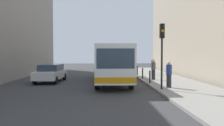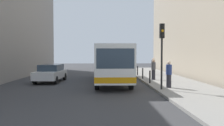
% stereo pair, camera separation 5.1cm
% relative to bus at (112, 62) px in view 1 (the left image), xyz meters
% --- Properties ---
extents(ground_plane, '(80.00, 80.00, 0.00)m').
position_rel_bus_xyz_m(ground_plane, '(-0.60, -2.34, -1.73)').
color(ground_plane, '#38383A').
extents(sidewalk, '(4.40, 40.00, 0.15)m').
position_rel_bus_xyz_m(sidewalk, '(4.80, -2.34, -1.65)').
color(sidewalk, gray).
rests_on(sidewalk, ground).
extents(bus, '(2.56, 11.03, 3.00)m').
position_rel_bus_xyz_m(bus, '(0.00, 0.00, 0.00)').
color(bus, white).
rests_on(bus, ground).
extents(car_beside_bus, '(2.08, 4.50, 1.48)m').
position_rel_bus_xyz_m(car_beside_bus, '(-5.14, 0.41, -0.94)').
color(car_beside_bus, silver).
rests_on(car_beside_bus, ground).
extents(traffic_light, '(0.28, 0.33, 4.10)m').
position_rel_bus_xyz_m(traffic_light, '(2.95, -4.95, 1.28)').
color(traffic_light, black).
rests_on(traffic_light, sidewalk).
extents(bollard_near, '(0.11, 0.11, 0.95)m').
position_rel_bus_xyz_m(bollard_near, '(2.85, -1.83, -1.10)').
color(bollard_near, black).
rests_on(bollard_near, sidewalk).
extents(bollard_mid, '(0.11, 0.11, 0.95)m').
position_rel_bus_xyz_m(bollard_mid, '(2.85, 1.35, -1.10)').
color(bollard_mid, black).
rests_on(bollard_mid, sidewalk).
extents(bollard_far, '(0.11, 0.11, 0.95)m').
position_rel_bus_xyz_m(bollard_far, '(2.85, 4.53, -1.10)').
color(bollard_far, black).
rests_on(bollard_far, sidewalk).
extents(bollard_farthest, '(0.11, 0.11, 0.95)m').
position_rel_bus_xyz_m(bollard_farthest, '(2.85, 7.72, -1.10)').
color(bollard_farthest, black).
rests_on(bollard_farthest, sidewalk).
extents(pedestrian_near_signal, '(0.38, 0.38, 1.76)m').
position_rel_bus_xyz_m(pedestrian_near_signal, '(3.62, -4.24, -0.70)').
color(pedestrian_near_signal, '#26262D').
rests_on(pedestrian_near_signal, sidewalk).
extents(pedestrian_mid_sidewalk, '(0.38, 0.38, 1.73)m').
position_rel_bus_xyz_m(pedestrian_mid_sidewalk, '(3.61, 0.41, -0.71)').
color(pedestrian_mid_sidewalk, '#26262D').
rests_on(pedestrian_mid_sidewalk, sidewalk).
extents(pedestrian_far_sidewalk, '(0.38, 0.38, 1.78)m').
position_rel_bus_xyz_m(pedestrian_far_sidewalk, '(4.67, 5.32, -0.68)').
color(pedestrian_far_sidewalk, '#26262D').
rests_on(pedestrian_far_sidewalk, sidewalk).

